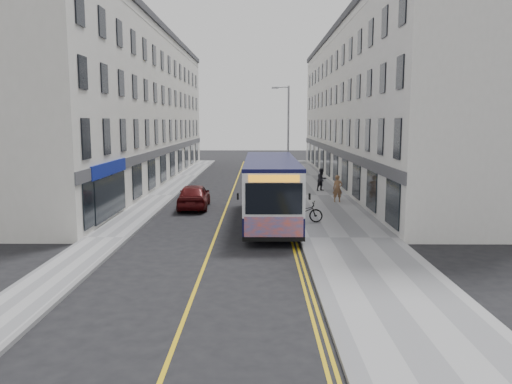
{
  "coord_description": "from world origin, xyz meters",
  "views": [
    {
      "loc": [
        2.07,
        -23.57,
        5.4
      ],
      "look_at": [
        1.9,
        3.17,
        1.6
      ],
      "focal_mm": 35.0,
      "sensor_mm": 36.0,
      "label": 1
    }
  ],
  "objects_px": {
    "city_bus": "(271,188)",
    "car_maroon": "(194,196)",
    "bicycle": "(303,211)",
    "car_white": "(263,169)",
    "pedestrian_near": "(338,189)",
    "streetlamp": "(287,135)",
    "pedestrian_far": "(322,180)"
  },
  "relations": [
    {
      "from": "city_bus",
      "to": "car_maroon",
      "type": "distance_m",
      "value": 6.38
    },
    {
      "from": "city_bus",
      "to": "car_white",
      "type": "relative_size",
      "value": 2.59
    },
    {
      "from": "pedestrian_near",
      "to": "car_white",
      "type": "relative_size",
      "value": 0.39
    },
    {
      "from": "pedestrian_far",
      "to": "streetlamp",
      "type": "bearing_deg",
      "value": 153.63
    },
    {
      "from": "bicycle",
      "to": "pedestrian_near",
      "type": "height_order",
      "value": "pedestrian_near"
    },
    {
      "from": "city_bus",
      "to": "car_maroon",
      "type": "bearing_deg",
      "value": 138.18
    },
    {
      "from": "bicycle",
      "to": "pedestrian_far",
      "type": "height_order",
      "value": "pedestrian_far"
    },
    {
      "from": "pedestrian_near",
      "to": "car_maroon",
      "type": "relative_size",
      "value": 0.39
    },
    {
      "from": "city_bus",
      "to": "pedestrian_near",
      "type": "xyz_separation_m",
      "value": [
        4.56,
        6.06,
        -0.87
      ]
    },
    {
      "from": "car_white",
      "to": "car_maroon",
      "type": "bearing_deg",
      "value": -107.02
    },
    {
      "from": "bicycle",
      "to": "pedestrian_far",
      "type": "distance_m",
      "value": 12.16
    },
    {
      "from": "car_maroon",
      "to": "pedestrian_near",
      "type": "bearing_deg",
      "value": -170.6
    },
    {
      "from": "bicycle",
      "to": "car_maroon",
      "type": "bearing_deg",
      "value": 69.72
    },
    {
      "from": "car_maroon",
      "to": "bicycle",
      "type": "bearing_deg",
      "value": 141.62
    },
    {
      "from": "car_maroon",
      "to": "pedestrian_far",
      "type": "bearing_deg",
      "value": -142.96
    },
    {
      "from": "streetlamp",
      "to": "car_white",
      "type": "bearing_deg",
      "value": 99.32
    },
    {
      "from": "streetlamp",
      "to": "car_white",
      "type": "relative_size",
      "value": 1.76
    },
    {
      "from": "car_white",
      "to": "pedestrian_far",
      "type": "bearing_deg",
      "value": -69.7
    },
    {
      "from": "city_bus",
      "to": "bicycle",
      "type": "height_order",
      "value": "city_bus"
    },
    {
      "from": "car_maroon",
      "to": "city_bus",
      "type": "bearing_deg",
      "value": 136.17
    },
    {
      "from": "bicycle",
      "to": "car_white",
      "type": "xyz_separation_m",
      "value": [
        -1.99,
        22.28,
        0.08
      ]
    },
    {
      "from": "city_bus",
      "to": "car_maroon",
      "type": "height_order",
      "value": "city_bus"
    },
    {
      "from": "city_bus",
      "to": "pedestrian_far",
      "type": "bearing_deg",
      "value": 69.86
    },
    {
      "from": "streetlamp",
      "to": "car_maroon",
      "type": "relative_size",
      "value": 1.74
    },
    {
      "from": "streetlamp",
      "to": "city_bus",
      "type": "height_order",
      "value": "streetlamp"
    },
    {
      "from": "streetlamp",
      "to": "pedestrian_near",
      "type": "height_order",
      "value": "streetlamp"
    },
    {
      "from": "streetlamp",
      "to": "bicycle",
      "type": "height_order",
      "value": "streetlamp"
    },
    {
      "from": "bicycle",
      "to": "car_maroon",
      "type": "height_order",
      "value": "car_maroon"
    },
    {
      "from": "pedestrian_near",
      "to": "pedestrian_far",
      "type": "distance_m",
      "value": 5.34
    },
    {
      "from": "pedestrian_near",
      "to": "car_maroon",
      "type": "height_order",
      "value": "pedestrian_near"
    },
    {
      "from": "bicycle",
      "to": "car_maroon",
      "type": "relative_size",
      "value": 0.46
    },
    {
      "from": "city_bus",
      "to": "bicycle",
      "type": "bearing_deg",
      "value": -16.85
    }
  ]
}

